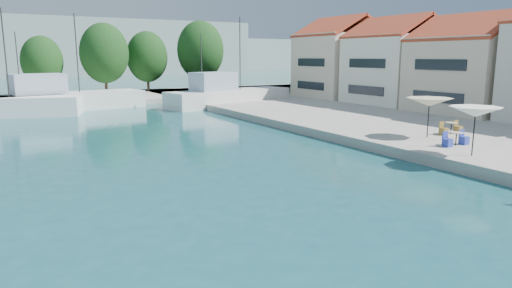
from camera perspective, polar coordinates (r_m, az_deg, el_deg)
quay_right at (r=41.97m, az=26.71°, el=2.63°), size 32.00×92.00×0.60m
quay_far at (r=60.38m, az=-25.11°, el=4.95°), size 90.00×16.00×0.60m
hill_east at (r=180.83m, az=-12.91°, el=10.81°), size 140.00×40.00×12.00m
building_04 at (r=44.99m, az=25.47°, el=9.26°), size 9.00×8.80×9.20m
building_05 at (r=50.72m, az=17.06°, el=10.17°), size 8.40×8.80×9.70m
building_06 at (r=57.30m, az=10.44°, el=10.73°), size 9.00×8.80×10.20m
trawler_03 at (r=50.98m, az=-23.29°, el=5.04°), size 16.60×6.96×10.20m
trawler_04 at (r=51.45m, az=-3.62°, el=5.95°), size 15.50×6.82×10.20m
tree_05 at (r=63.81m, az=-25.18°, el=9.35°), size 5.02×5.02×7.44m
tree_06 at (r=63.24m, az=-18.44°, el=10.71°), size 6.18×6.18×9.15m
tree_07 at (r=66.64m, az=-13.46°, el=10.55°), size 5.64×5.64×8.35m
tree_08 at (r=67.71m, az=-6.96°, el=11.55°), size 6.72×6.72×9.94m
umbrella_white at (r=24.97m, az=25.76°, el=3.65°), size 2.52×2.52×2.47m
umbrella_cream at (r=29.62m, az=20.86°, el=4.93°), size 2.79×2.79×2.43m
cafe_table_02 at (r=27.71m, az=23.71°, el=0.39°), size 1.82×0.70×0.76m
cafe_table_03 at (r=31.69m, az=23.19°, el=1.65°), size 1.82×0.70×0.76m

